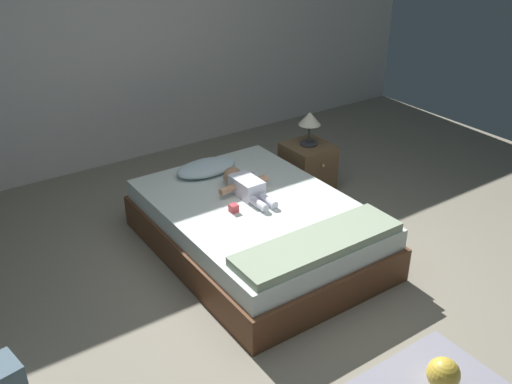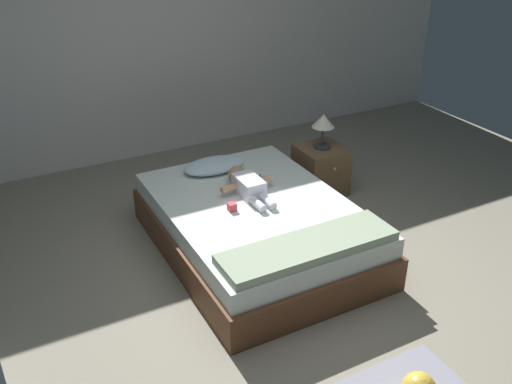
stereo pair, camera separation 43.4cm
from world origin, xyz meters
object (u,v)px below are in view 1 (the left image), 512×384
(pillow, at_px, (206,168))
(toothbrush, at_px, (255,177))
(bed, at_px, (256,227))
(nightstand, at_px, (308,167))
(lamp, at_px, (310,121))
(toy_block, at_px, (234,208))
(baby, at_px, (244,185))
(toy_ball, at_px, (443,374))

(pillow, xyz_separation_m, toothbrush, (0.29, -0.32, -0.04))
(bed, height_order, nightstand, nightstand)
(pillow, xyz_separation_m, lamp, (1.07, -0.08, 0.23))
(toy_block, bearing_deg, lamp, 26.63)
(nightstand, relative_size, lamp, 1.44)
(baby, height_order, toothbrush, baby)
(pillow, xyz_separation_m, toy_ball, (0.12, -2.51, -0.38))
(pillow, xyz_separation_m, baby, (0.07, -0.49, 0.02))
(toothbrush, height_order, lamp, lamp)
(lamp, bearing_deg, toothbrush, -163.25)
(toothbrush, relative_size, toy_block, 2.56)
(nightstand, bearing_deg, bed, -149.28)
(toy_ball, height_order, toy_block, toy_block)
(nightstand, xyz_separation_m, toy_ball, (-0.95, -2.42, -0.13))
(toothbrush, bearing_deg, toy_block, -139.74)
(toy_ball, bearing_deg, baby, 91.42)
(pillow, height_order, toothbrush, pillow)
(baby, distance_m, toothbrush, 0.29)
(bed, xyz_separation_m, pillow, (-0.05, 0.69, 0.27))
(nightstand, bearing_deg, toothbrush, -163.25)
(bed, height_order, pillow, pillow)
(baby, relative_size, toy_block, 10.05)
(nightstand, bearing_deg, toy_block, -153.37)
(baby, distance_m, toy_ball, 2.05)
(baby, bearing_deg, pillow, 97.88)
(pillow, bearing_deg, bed, -86.26)
(nightstand, xyz_separation_m, toy_block, (-1.24, -0.62, 0.23))
(bed, xyz_separation_m, lamp, (1.03, 0.61, 0.50))
(bed, distance_m, baby, 0.35)
(baby, height_order, toy_block, baby)
(lamp, height_order, toy_ball, lamp)
(bed, bearing_deg, lamp, 30.72)
(bed, distance_m, lamp, 1.29)
(pillow, relative_size, lamp, 1.69)
(baby, bearing_deg, toy_block, -138.25)
(pillow, height_order, lamp, lamp)
(baby, bearing_deg, lamp, 22.25)
(nightstand, bearing_deg, lamp, 90.00)
(pillow, bearing_deg, baby, -82.12)
(bed, height_order, toy_block, toy_block)
(toy_block, bearing_deg, pillow, 76.52)
(lamp, bearing_deg, toy_block, -153.37)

